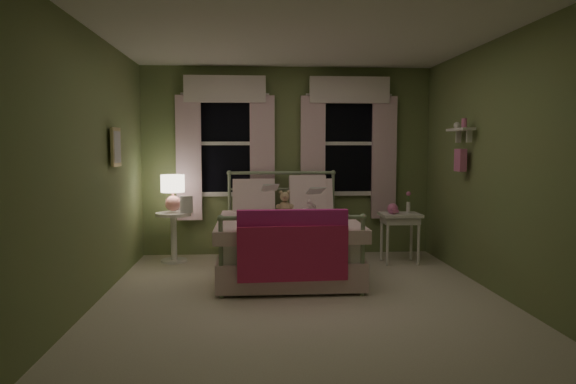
{
  "coord_description": "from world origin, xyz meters",
  "views": [
    {
      "loc": [
        -0.48,
        -5.04,
        1.5
      ],
      "look_at": [
        -0.09,
        0.64,
        1.0
      ],
      "focal_mm": 32.0,
      "sensor_mm": 36.0,
      "label": 1
    }
  ],
  "objects": [
    {
      "name": "nightstand_left",
      "position": [
        -1.52,
        1.66,
        0.42
      ],
      "size": [
        0.46,
        0.46,
        0.65
      ],
      "color": "white",
      "rests_on": "ground"
    },
    {
      "name": "nightstand_right",
      "position": [
        1.41,
        1.38,
        0.55
      ],
      "size": [
        0.5,
        0.4,
        0.64
      ],
      "color": "white",
      "rests_on": "ground"
    },
    {
      "name": "book_right",
      "position": [
        0.19,
        1.16,
        0.92
      ],
      "size": [
        0.21,
        0.13,
        0.26
      ],
      "primitive_type": "imported",
      "rotation": [
        1.22,
        0.0,
        0.11
      ],
      "color": "beige",
      "rests_on": "child_right"
    },
    {
      "name": "framed_picture",
      "position": [
        -1.95,
        0.6,
        1.5
      ],
      "size": [
        0.03,
        0.32,
        0.42
      ],
      "color": "beige",
      "rests_on": "room_shell"
    },
    {
      "name": "window_left",
      "position": [
        -0.85,
        2.03,
        1.62
      ],
      "size": [
        1.34,
        0.13,
        1.96
      ],
      "color": "black",
      "rests_on": "room_shell"
    },
    {
      "name": "pink_throw",
      "position": [
        -0.09,
        -0.04,
        0.61
      ],
      "size": [
        1.1,
        0.17,
        0.71
      ],
      "color": "#D62A8E",
      "rests_on": "bed"
    },
    {
      "name": "room_shell",
      "position": [
        0.0,
        0.0,
        1.3
      ],
      "size": [
        4.2,
        4.2,
        4.2
      ],
      "color": "silver",
      "rests_on": "ground"
    },
    {
      "name": "window_right",
      "position": [
        0.85,
        2.03,
        1.62
      ],
      "size": [
        1.34,
        0.13,
        1.96
      ],
      "color": "black",
      "rests_on": "room_shell"
    },
    {
      "name": "bed",
      "position": [
        -0.08,
        0.97,
        0.38
      ],
      "size": [
        1.58,
        2.04,
        1.18
      ],
      "color": "white",
      "rests_on": "ground"
    },
    {
      "name": "wall_shelf",
      "position": [
        1.9,
        0.7,
        1.52
      ],
      "size": [
        0.15,
        0.5,
        0.6
      ],
      "color": "white",
      "rests_on": "room_shell"
    },
    {
      "name": "teddy_bear",
      "position": [
        -0.09,
        1.25,
        0.79
      ],
      "size": [
        0.22,
        0.17,
        0.3
      ],
      "color": "tan",
      "rests_on": "bed"
    },
    {
      "name": "table_lamp",
      "position": [
        -1.52,
        1.66,
        0.95
      ],
      "size": [
        0.3,
        0.3,
        0.47
      ],
      "color": "pink",
      "rests_on": "nightstand_left"
    },
    {
      "name": "child_left",
      "position": [
        -0.37,
        1.41,
        0.9
      ],
      "size": [
        0.25,
        0.17,
        0.67
      ],
      "primitive_type": "imported",
      "rotation": [
        0.0,
        0.0,
        3.18
      ],
      "color": "#F7D1DD",
      "rests_on": "bed"
    },
    {
      "name": "pink_toy",
      "position": [
        1.31,
        1.38,
        0.71
      ],
      "size": [
        0.14,
        0.2,
        0.14
      ],
      "color": "pink",
      "rests_on": "nightstand_right"
    },
    {
      "name": "bud_vase",
      "position": [
        1.53,
        1.43,
        0.79
      ],
      "size": [
        0.06,
        0.06,
        0.28
      ],
      "color": "white",
      "rests_on": "nightstand_right"
    },
    {
      "name": "child_right",
      "position": [
        0.19,
        1.41,
        0.92
      ],
      "size": [
        0.36,
        0.3,
        0.69
      ],
      "primitive_type": "imported",
      "rotation": [
        0.0,
        0.0,
        3.25
      ],
      "color": "#F7D1DD",
      "rests_on": "bed"
    },
    {
      "name": "book_nightstand",
      "position": [
        -1.42,
        1.58,
        0.66
      ],
      "size": [
        0.18,
        0.24,
        0.02
      ],
      "primitive_type": "imported",
      "rotation": [
        0.0,
        0.0,
        0.08
      ],
      "color": "beige",
      "rests_on": "nightstand_left"
    },
    {
      "name": "book_left",
      "position": [
        -0.37,
        1.16,
        0.96
      ],
      "size": [
        0.21,
        0.13,
        0.26
      ],
      "primitive_type": "imported",
      "rotation": [
        1.22,
        0.0,
        0.08
      ],
      "color": "beige",
      "rests_on": "child_left"
    }
  ]
}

